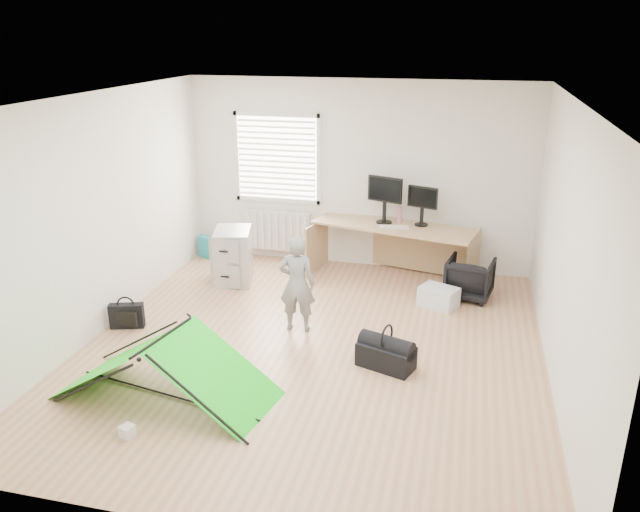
% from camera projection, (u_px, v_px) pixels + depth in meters
% --- Properties ---
extents(ground, '(5.50, 5.50, 0.00)m').
position_uv_depth(ground, '(312.00, 348.00, 6.91)').
color(ground, tan).
rests_on(ground, ground).
extents(back_wall, '(5.00, 0.02, 2.70)m').
position_uv_depth(back_wall, '(358.00, 175.00, 8.96)').
color(back_wall, silver).
rests_on(back_wall, ground).
extents(window, '(1.20, 0.06, 1.20)m').
position_uv_depth(window, '(277.00, 158.00, 9.12)').
color(window, silver).
rests_on(window, back_wall).
extents(radiator, '(1.00, 0.12, 0.60)m').
position_uv_depth(radiator, '(278.00, 231.00, 9.46)').
color(radiator, silver).
rests_on(radiator, back_wall).
extents(desk, '(2.34, 1.21, 0.76)m').
position_uv_depth(desk, '(393.00, 251.00, 8.79)').
color(desk, tan).
rests_on(desk, ground).
extents(filing_cabinet, '(0.63, 0.74, 0.75)m').
position_uv_depth(filing_cabinet, '(233.00, 256.00, 8.64)').
color(filing_cabinet, '#A8A9AD').
rests_on(filing_cabinet, ground).
extents(monitor_left, '(0.52, 0.27, 0.49)m').
position_uv_depth(monitor_left, '(385.00, 206.00, 8.68)').
color(monitor_left, black).
rests_on(monitor_left, desk).
extents(monitor_right, '(0.43, 0.23, 0.41)m').
position_uv_depth(monitor_right, '(422.00, 211.00, 8.58)').
color(monitor_right, black).
rests_on(monitor_right, desk).
extents(keyboard, '(0.42, 0.19, 0.02)m').
position_uv_depth(keyboard, '(394.00, 227.00, 8.55)').
color(keyboard, beige).
rests_on(keyboard, desk).
extents(thermos, '(0.07, 0.07, 0.25)m').
position_uv_depth(thermos, '(399.00, 214.00, 8.72)').
color(thermos, '#AE6175').
rests_on(thermos, desk).
extents(office_chair, '(0.67, 0.68, 0.53)m').
position_uv_depth(office_chair, '(470.00, 278.00, 8.15)').
color(office_chair, black).
rests_on(office_chair, ground).
extents(person, '(0.44, 0.31, 1.16)m').
position_uv_depth(person, '(297.00, 284.00, 7.16)').
color(person, gray).
rests_on(person, ground).
extents(kite, '(2.18, 1.27, 0.64)m').
position_uv_depth(kite, '(165.00, 367.00, 5.91)').
color(kite, '#15D515').
rests_on(kite, ground).
extents(storage_crate, '(0.55, 0.48, 0.26)m').
position_uv_depth(storage_crate, '(439.00, 297.00, 7.92)').
color(storage_crate, silver).
rests_on(storage_crate, ground).
extents(tote_bag, '(0.31, 0.21, 0.33)m').
position_uv_depth(tote_bag, '(207.00, 247.00, 9.61)').
color(tote_bag, teal).
rests_on(tote_bag, ground).
extents(laptop_bag, '(0.41, 0.23, 0.30)m').
position_uv_depth(laptop_bag, '(127.00, 316.00, 7.35)').
color(laptop_bag, black).
rests_on(laptop_bag, ground).
extents(white_box, '(0.14, 0.14, 0.11)m').
position_uv_depth(white_box, '(128.00, 431.00, 5.40)').
color(white_box, silver).
rests_on(white_box, ground).
extents(duffel_bag, '(0.65, 0.47, 0.25)m').
position_uv_depth(duffel_bag, '(386.00, 356.00, 6.49)').
color(duffel_bag, black).
rests_on(duffel_bag, ground).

